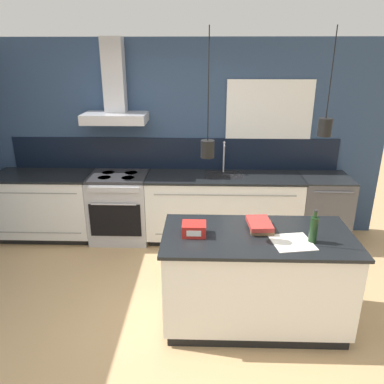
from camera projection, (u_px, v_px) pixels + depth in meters
ground_plane at (161, 319)px, 3.62m from camera, size 16.00×16.00×0.00m
wall_back at (171, 137)px, 5.02m from camera, size 5.60×2.13×2.60m
counter_run_left at (46, 206)px, 5.09m from camera, size 1.27×0.64×0.91m
counter_run_sink at (223, 208)px, 5.02m from camera, size 2.03×0.64×1.33m
oven_range at (120, 207)px, 5.06m from camera, size 0.77×0.66×0.91m
dishwasher at (322, 209)px, 4.98m from camera, size 0.63×0.65×0.91m
kitchen_island at (255, 278)px, 3.45m from camera, size 1.69×0.84×0.91m
bottle_on_island at (314, 229)px, 3.12m from camera, size 0.07×0.07×0.29m
book_stack at (260, 225)px, 3.38m from camera, size 0.24×0.32×0.08m
red_supply_box at (194, 229)px, 3.27m from camera, size 0.21×0.18×0.11m
paper_pile at (292, 242)px, 3.15m from camera, size 0.38×0.37×0.01m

